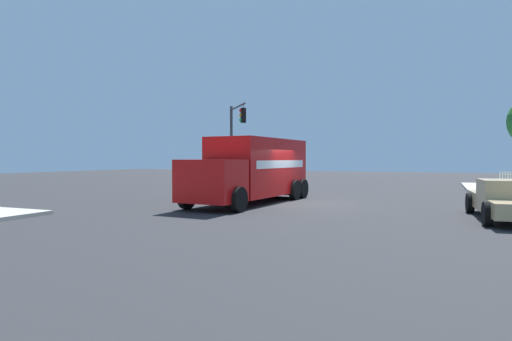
% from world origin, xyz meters
% --- Properties ---
extents(ground_plane, '(100.00, 100.00, 0.00)m').
position_xyz_m(ground_plane, '(0.00, 0.00, 0.00)').
color(ground_plane, '#2B2B2D').
extents(delivery_truck, '(3.36, 8.44, 3.03)m').
position_xyz_m(delivery_truck, '(2.24, 0.71, 1.57)').
color(delivery_truck, red).
rests_on(delivery_truck, ground).
extents(traffic_light_primary, '(2.54, 3.04, 5.84)m').
position_xyz_m(traffic_light_primary, '(7.21, -7.56, 3.82)').
color(traffic_light_primary, '#38383D').
rests_on(traffic_light_primary, ground).
extents(pickup_tan, '(2.58, 5.34, 1.38)m').
position_xyz_m(pickup_tan, '(-8.09, 2.55, 0.73)').
color(pickup_tan, tan).
rests_on(pickup_tan, ground).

